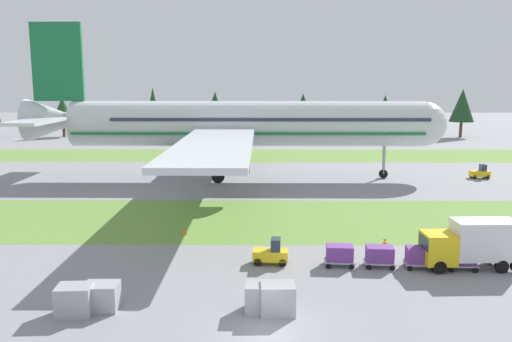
# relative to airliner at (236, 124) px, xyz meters

# --- Properties ---
(ground_plane) EXTENTS (400.00, 400.00, 0.00)m
(ground_plane) POSITION_rel_airliner_xyz_m (3.65, -46.46, -7.62)
(ground_plane) COLOR gray
(grass_strip_near) EXTENTS (320.00, 16.57, 0.01)m
(grass_strip_near) POSITION_rel_airliner_xyz_m (3.65, -22.57, -7.62)
(grass_strip_near) COLOR olive
(grass_strip_near) RESTS_ON ground
(grass_strip_far) EXTENTS (320.00, 16.57, 0.01)m
(grass_strip_far) POSITION_rel_airliner_xyz_m (3.65, 22.56, -7.62)
(grass_strip_far) COLOR olive
(grass_strip_far) RESTS_ON ground
(airliner) EXTENTS (57.97, 71.19, 21.27)m
(airliner) POSITION_rel_airliner_xyz_m (0.00, 0.00, 0.00)
(airliner) COLOR silver
(airliner) RESTS_ON ground
(baggage_tug) EXTENTS (2.69, 1.49, 1.97)m
(baggage_tug) POSITION_rel_airliner_xyz_m (4.13, -35.41, -6.81)
(baggage_tug) COLOR yellow
(baggage_tug) RESTS_ON ground
(cargo_dolly_lead) EXTENTS (2.30, 1.66, 1.55)m
(cargo_dolly_lead) POSITION_rel_airliner_xyz_m (9.14, -35.78, -6.70)
(cargo_dolly_lead) COLOR #A3A3A8
(cargo_dolly_lead) RESTS_ON ground
(cargo_dolly_second) EXTENTS (2.30, 1.66, 1.55)m
(cargo_dolly_second) POSITION_rel_airliner_xyz_m (12.04, -35.99, -6.70)
(cargo_dolly_second) COLOR #A3A3A8
(cargo_dolly_second) RESTS_ON ground
(cargo_dolly_third) EXTENTS (2.30, 1.66, 1.55)m
(cargo_dolly_third) POSITION_rel_airliner_xyz_m (14.93, -36.20, -6.70)
(cargo_dolly_third) COLOR #A3A3A8
(cargo_dolly_third) RESTS_ON ground
(cargo_dolly_fourth) EXTENTS (2.30, 1.66, 1.55)m
(cargo_dolly_fourth) POSITION_rel_airliner_xyz_m (17.82, -36.41, -6.70)
(cargo_dolly_fourth) COLOR #A3A3A8
(cargo_dolly_fourth) RESTS_ON ground
(catering_truck) EXTENTS (7.04, 2.57, 3.58)m
(catering_truck) POSITION_rel_airliner_xyz_m (18.59, -36.25, -5.67)
(catering_truck) COLOR yellow
(catering_truck) RESTS_ON ground
(pushback_tractor) EXTENTS (2.61, 1.31, 1.97)m
(pushback_tractor) POSITION_rel_airliner_xyz_m (34.08, -0.14, -6.81)
(pushback_tractor) COLOR yellow
(pushback_tractor) RESTS_ON ground
(ground_crew_marshaller) EXTENTS (0.36, 0.53, 1.74)m
(ground_crew_marshaller) POSITION_rel_airliner_xyz_m (12.74, -34.57, -6.68)
(ground_crew_marshaller) COLOR black
(ground_crew_marshaller) RESTS_ON ground
(ground_crew_loader) EXTENTS (0.38, 0.46, 1.74)m
(ground_crew_loader) POSITION_rel_airliner_xyz_m (19.83, -34.16, -6.68)
(ground_crew_loader) COLOR black
(ground_crew_loader) RESTS_ON ground
(uld_container_0) EXTENTS (2.10, 1.73, 1.75)m
(uld_container_0) POSITION_rel_airliner_xyz_m (-7.55, -44.12, -6.75)
(uld_container_0) COLOR #A3A3A8
(uld_container_0) RESTS_ON ground
(uld_container_1) EXTENTS (2.02, 1.63, 1.59)m
(uld_container_1) POSITION_rel_airliner_xyz_m (-6.18, -43.40, -6.83)
(uld_container_1) COLOR #A3A3A8
(uld_container_1) RESTS_ON ground
(uld_container_2) EXTENTS (2.04, 1.65, 1.67)m
(uld_container_2) POSITION_rel_airliner_xyz_m (3.41, -43.58, -6.79)
(uld_container_2) COLOR #A3A3A8
(uld_container_2) RESTS_ON ground
(uld_container_3) EXTENTS (2.04, 1.66, 1.79)m
(uld_container_3) POSITION_rel_airliner_xyz_m (4.32, -43.91, -6.73)
(uld_container_3) COLOR #A3A3A8
(uld_container_3) RESTS_ON ground
(taxiway_marker_2) EXTENTS (0.44, 0.44, 0.66)m
(taxiway_marker_2) POSITION_rel_airliner_xyz_m (-3.37, -27.92, -7.29)
(taxiway_marker_2) COLOR orange
(taxiway_marker_2) RESTS_ON ground
(distant_tree_line) EXTENTS (172.02, 10.07, 11.93)m
(distant_tree_line) POSITION_rel_airliner_xyz_m (7.26, 53.16, -0.77)
(distant_tree_line) COLOR #4C3823
(distant_tree_line) RESTS_ON ground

